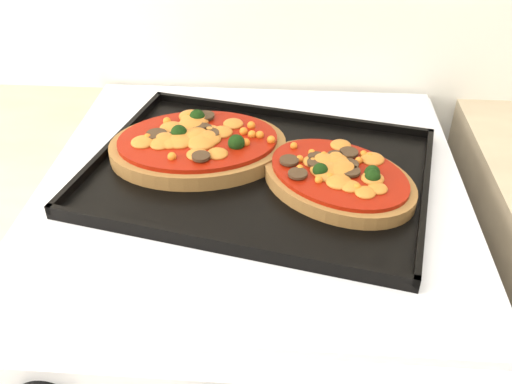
# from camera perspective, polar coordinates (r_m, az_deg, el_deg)

# --- Properties ---
(stove) EXTENTS (0.60, 0.60, 0.91)m
(stove) POSITION_cam_1_polar(r_m,az_deg,el_deg) (1.12, -0.36, -18.39)
(stove) COLOR silver
(stove) RESTS_ON floor
(baking_tray) EXTENTS (0.52, 0.43, 0.02)m
(baking_tray) POSITION_cam_1_polar(r_m,az_deg,el_deg) (0.80, 0.26, 2.21)
(baking_tray) COLOR black
(baking_tray) RESTS_ON stove
(pizza_left) EXTENTS (0.28, 0.22, 0.04)m
(pizza_left) POSITION_cam_1_polar(r_m,az_deg,el_deg) (0.83, -5.82, 4.80)
(pizza_left) COLOR brown
(pizza_left) RESTS_ON baking_tray
(pizza_right) EXTENTS (0.27, 0.26, 0.03)m
(pizza_right) POSITION_cam_1_polar(r_m,az_deg,el_deg) (0.77, 8.22, 1.55)
(pizza_right) COLOR brown
(pizza_right) RESTS_ON baking_tray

